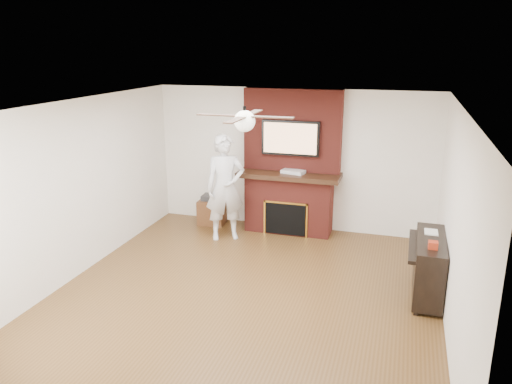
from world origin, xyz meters
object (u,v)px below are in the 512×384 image
(person, at_px, (225,188))
(fireplace, at_px, (290,176))
(piano, at_px, (428,265))
(side_table, at_px, (213,210))

(person, bearing_deg, fireplace, 7.95)
(person, xyz_separation_m, piano, (3.26, -1.17, -0.47))
(person, distance_m, side_table, 1.04)
(fireplace, xyz_separation_m, person, (-0.95, -0.71, -0.09))
(fireplace, relative_size, piano, 2.03)
(person, relative_size, piano, 1.46)
(person, bearing_deg, piano, -48.33)
(side_table, bearing_deg, piano, -29.10)
(fireplace, relative_size, person, 1.39)
(person, bearing_deg, side_table, 99.27)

